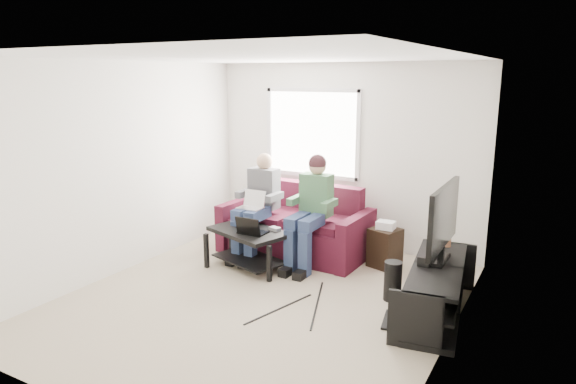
% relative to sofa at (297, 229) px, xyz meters
% --- Properties ---
extents(floor, '(4.50, 4.50, 0.00)m').
position_rel_sofa_xyz_m(floor, '(0.40, -1.59, -0.34)').
color(floor, tan).
rests_on(floor, ground).
extents(ceiling, '(4.50, 4.50, 0.00)m').
position_rel_sofa_xyz_m(ceiling, '(0.40, -1.59, 2.26)').
color(ceiling, white).
rests_on(ceiling, wall_back).
extents(wall_back, '(4.50, 0.00, 4.50)m').
position_rel_sofa_xyz_m(wall_back, '(0.40, 0.66, 0.96)').
color(wall_back, silver).
rests_on(wall_back, floor).
extents(wall_front, '(4.50, 0.00, 4.50)m').
position_rel_sofa_xyz_m(wall_front, '(0.40, -3.84, 0.96)').
color(wall_front, silver).
rests_on(wall_front, floor).
extents(wall_left, '(0.00, 4.50, 4.50)m').
position_rel_sofa_xyz_m(wall_left, '(-1.60, -1.59, 0.96)').
color(wall_left, silver).
rests_on(wall_left, floor).
extents(wall_right, '(0.00, 4.50, 4.50)m').
position_rel_sofa_xyz_m(wall_right, '(2.40, -1.59, 0.96)').
color(wall_right, silver).
rests_on(wall_right, floor).
extents(window, '(1.48, 0.04, 1.28)m').
position_rel_sofa_xyz_m(window, '(-0.10, 0.64, 1.26)').
color(window, white).
rests_on(window, wall_back).
extents(sofa, '(2.01, 1.02, 0.93)m').
position_rel_sofa_xyz_m(sofa, '(0.00, 0.00, 0.00)').
color(sofa, '#4C1324').
rests_on(sofa, floor).
extents(person_left, '(0.40, 0.71, 1.39)m').
position_rel_sofa_xyz_m(person_left, '(-0.40, -0.37, 0.43)').
color(person_left, navy).
rests_on(person_left, sofa).
extents(person_right, '(0.40, 0.71, 1.44)m').
position_rel_sofa_xyz_m(person_right, '(0.40, -0.35, 0.49)').
color(person_right, navy).
rests_on(person_right, sofa).
extents(laptop_silver, '(0.33, 0.24, 0.24)m').
position_rel_sofa_xyz_m(laptop_silver, '(-0.40, -0.53, 0.42)').
color(laptop_silver, silver).
rests_on(laptop_silver, person_left).
extents(coffee_table, '(1.14, 0.89, 0.50)m').
position_rel_sofa_xyz_m(coffee_table, '(-0.25, -0.82, 0.03)').
color(coffee_table, black).
rests_on(coffee_table, floor).
extents(laptop_black, '(0.39, 0.31, 0.24)m').
position_rel_sofa_xyz_m(laptop_black, '(-0.13, -0.90, 0.28)').
color(laptop_black, black).
rests_on(laptop_black, coffee_table).
extents(controller_a, '(0.16, 0.14, 0.04)m').
position_rel_sofa_xyz_m(controller_a, '(-0.53, -0.70, 0.18)').
color(controller_a, silver).
rests_on(controller_a, coffee_table).
extents(controller_b, '(0.16, 0.13, 0.04)m').
position_rel_sofa_xyz_m(controller_b, '(-0.35, -0.64, 0.18)').
color(controller_b, black).
rests_on(controller_b, coffee_table).
extents(controller_c, '(0.16, 0.13, 0.04)m').
position_rel_sofa_xyz_m(controller_c, '(0.05, -0.67, 0.18)').
color(controller_c, gray).
rests_on(controller_c, coffee_table).
extents(tv_stand, '(0.71, 1.70, 0.54)m').
position_rel_sofa_xyz_m(tv_stand, '(2.17, -0.99, -0.10)').
color(tv_stand, black).
rests_on(tv_stand, floor).
extents(tv, '(0.12, 1.10, 0.81)m').
position_rel_sofa_xyz_m(tv, '(2.17, -0.89, 0.66)').
color(tv, black).
rests_on(tv, tv_stand).
extents(soundbar, '(0.12, 0.50, 0.10)m').
position_rel_sofa_xyz_m(soundbar, '(2.05, -0.89, 0.25)').
color(soundbar, black).
rests_on(soundbar, tv_stand).
extents(drink_cup, '(0.08, 0.08, 0.12)m').
position_rel_sofa_xyz_m(drink_cup, '(2.12, -0.36, 0.26)').
color(drink_cup, '#AD6E4A').
rests_on(drink_cup, tv_stand).
extents(console_white, '(0.30, 0.22, 0.06)m').
position_rel_sofa_xyz_m(console_white, '(2.17, -1.39, -0.02)').
color(console_white, silver).
rests_on(console_white, tv_stand).
extents(console_grey, '(0.34, 0.26, 0.08)m').
position_rel_sofa_xyz_m(console_grey, '(2.17, -0.69, -0.01)').
color(console_grey, gray).
rests_on(console_grey, tv_stand).
extents(console_black, '(0.38, 0.30, 0.07)m').
position_rel_sofa_xyz_m(console_black, '(2.17, -1.04, -0.02)').
color(console_black, black).
rests_on(console_black, tv_stand).
extents(subwoofer, '(0.19, 0.19, 0.44)m').
position_rel_sofa_xyz_m(subwoofer, '(1.67, -0.87, -0.12)').
color(subwoofer, black).
rests_on(subwoofer, floor).
extents(keyboard_floor, '(0.22, 0.44, 0.02)m').
position_rel_sofa_xyz_m(keyboard_floor, '(1.82, -1.37, -0.33)').
color(keyboard_floor, black).
rests_on(keyboard_floor, floor).
extents(end_table, '(0.34, 0.34, 0.61)m').
position_rel_sofa_xyz_m(end_table, '(1.26, 0.06, -0.07)').
color(end_table, black).
rests_on(end_table, floor).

